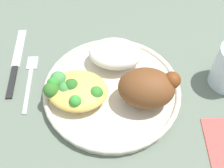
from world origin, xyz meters
TOP-DOWN VIEW (x-y plane):
  - ground_plane at (0.00, 0.00)m, footprint 2.00×2.00m
  - plate at (0.00, 0.00)m, footprint 0.26×0.26m
  - roasted_chicken at (0.06, -0.02)m, footprint 0.11×0.08m
  - rice_pile at (0.00, 0.06)m, footprint 0.10×0.08m
  - mac_cheese_with_broccoli at (-0.07, -0.03)m, footprint 0.11×0.09m
  - fork at (-0.17, 0.02)m, footprint 0.04×0.14m
  - knife at (-0.21, 0.05)m, footprint 0.04×0.19m

SIDE VIEW (x-z plane):
  - ground_plane at x=0.00m, z-range 0.00..0.00m
  - fork at x=-0.17m, z-range 0.00..0.01m
  - knife at x=-0.21m, z-range 0.00..0.01m
  - plate at x=0.00m, z-range 0.00..0.02m
  - mac_cheese_with_broccoli at x=-0.07m, z-range 0.02..0.06m
  - rice_pile at x=0.00m, z-range 0.02..0.07m
  - roasted_chicken at x=0.06m, z-range 0.02..0.09m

